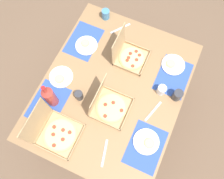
{
  "coord_description": "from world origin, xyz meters",
  "views": [
    {
      "loc": [
        -0.63,
        -0.28,
        2.63
      ],
      "look_at": [
        0.0,
        0.0,
        0.75
      ],
      "focal_mm": 37.97,
      "sensor_mm": 36.0,
      "label": 1
    }
  ],
  "objects_px": {
    "plate_far_left": "(173,65)",
    "cup_clear_right": "(162,90)",
    "pizza_box_edge_far": "(55,132)",
    "cup_spare": "(79,95)",
    "plate_near_right": "(61,77)",
    "plate_middle": "(146,142)",
    "pizza_box_corner_left": "(108,105)",
    "cup_dark": "(106,14)",
    "pizza_box_center": "(129,55)",
    "plate_near_left": "(86,45)",
    "soda_bottle": "(50,96)",
    "cup_clear_left": "(177,95)"
  },
  "relations": [
    {
      "from": "plate_near_right",
      "to": "pizza_box_corner_left",
      "type": "bearing_deg",
      "value": -98.27
    },
    {
      "from": "pizza_box_center",
      "to": "soda_bottle",
      "type": "distance_m",
      "value": 0.76
    },
    {
      "from": "pizza_box_corner_left",
      "to": "plate_near_left",
      "type": "distance_m",
      "value": 0.61
    },
    {
      "from": "pizza_box_center",
      "to": "plate_near_left",
      "type": "relative_size",
      "value": 1.48
    },
    {
      "from": "plate_middle",
      "to": "cup_dark",
      "type": "height_order",
      "value": "cup_dark"
    },
    {
      "from": "plate_near_left",
      "to": "cup_dark",
      "type": "distance_m",
      "value": 0.36
    },
    {
      "from": "pizza_box_corner_left",
      "to": "plate_far_left",
      "type": "relative_size",
      "value": 1.56
    },
    {
      "from": "pizza_box_corner_left",
      "to": "plate_near_right",
      "type": "bearing_deg",
      "value": 81.73
    },
    {
      "from": "plate_near_left",
      "to": "cup_dark",
      "type": "bearing_deg",
      "value": -4.67
    },
    {
      "from": "plate_near_right",
      "to": "cup_spare",
      "type": "xyz_separation_m",
      "value": [
        -0.09,
        -0.23,
        0.04
      ]
    },
    {
      "from": "plate_middle",
      "to": "cup_clear_left",
      "type": "height_order",
      "value": "cup_clear_left"
    },
    {
      "from": "pizza_box_corner_left",
      "to": "plate_middle",
      "type": "bearing_deg",
      "value": -109.42
    },
    {
      "from": "plate_middle",
      "to": "cup_dark",
      "type": "xyz_separation_m",
      "value": [
        0.93,
        0.78,
        0.04
      ]
    },
    {
      "from": "soda_bottle",
      "to": "cup_spare",
      "type": "distance_m",
      "value": 0.24
    },
    {
      "from": "cup_clear_right",
      "to": "soda_bottle",
      "type": "bearing_deg",
      "value": 119.74
    },
    {
      "from": "pizza_box_edge_far",
      "to": "cup_clear_left",
      "type": "distance_m",
      "value": 1.02
    },
    {
      "from": "pizza_box_corner_left",
      "to": "plate_far_left",
      "type": "distance_m",
      "value": 0.68
    },
    {
      "from": "plate_near_right",
      "to": "cup_clear_right",
      "type": "distance_m",
      "value": 0.86
    },
    {
      "from": "plate_middle",
      "to": "pizza_box_corner_left",
      "type": "bearing_deg",
      "value": 70.58
    },
    {
      "from": "plate_near_right",
      "to": "cup_clear_right",
      "type": "xyz_separation_m",
      "value": [
        0.23,
        -0.82,
        0.04
      ]
    },
    {
      "from": "plate_near_left",
      "to": "soda_bottle",
      "type": "relative_size",
      "value": 0.62
    },
    {
      "from": "plate_far_left",
      "to": "cup_spare",
      "type": "relative_size",
      "value": 2.26
    },
    {
      "from": "plate_middle",
      "to": "soda_bottle",
      "type": "xyz_separation_m",
      "value": [
        -0.01,
        0.82,
        0.12
      ]
    },
    {
      "from": "soda_bottle",
      "to": "cup_clear_left",
      "type": "xyz_separation_m",
      "value": [
        0.45,
        -0.91,
        -0.08
      ]
    },
    {
      "from": "plate_middle",
      "to": "plate_far_left",
      "type": "height_order",
      "value": "same"
    },
    {
      "from": "pizza_box_center",
      "to": "cup_clear_left",
      "type": "height_order",
      "value": "pizza_box_center"
    },
    {
      "from": "plate_near_left",
      "to": "plate_near_right",
      "type": "distance_m",
      "value": 0.37
    },
    {
      "from": "pizza_box_corner_left",
      "to": "cup_dark",
      "type": "height_order",
      "value": "pizza_box_corner_left"
    },
    {
      "from": "pizza_box_corner_left",
      "to": "cup_spare",
      "type": "bearing_deg",
      "value": 95.1
    },
    {
      "from": "plate_near_left",
      "to": "pizza_box_corner_left",
      "type": "bearing_deg",
      "value": -136.27
    },
    {
      "from": "pizza_box_center",
      "to": "cup_dark",
      "type": "distance_m",
      "value": 0.48
    },
    {
      "from": "cup_spare",
      "to": "cup_dark",
      "type": "height_order",
      "value": "cup_dark"
    },
    {
      "from": "pizza_box_corner_left",
      "to": "plate_near_left",
      "type": "height_order",
      "value": "pizza_box_corner_left"
    },
    {
      "from": "pizza_box_edge_far",
      "to": "cup_spare",
      "type": "bearing_deg",
      "value": -5.05
    },
    {
      "from": "cup_clear_right",
      "to": "pizza_box_corner_left",
      "type": "bearing_deg",
      "value": 131.0
    },
    {
      "from": "pizza_box_edge_far",
      "to": "cup_spare",
      "type": "xyz_separation_m",
      "value": [
        0.34,
        -0.03,
        -0.01
      ]
    },
    {
      "from": "plate_middle",
      "to": "cup_clear_right",
      "type": "bearing_deg",
      "value": 5.74
    },
    {
      "from": "soda_bottle",
      "to": "cup_clear_right",
      "type": "relative_size",
      "value": 3.59
    },
    {
      "from": "pizza_box_center",
      "to": "plate_near_left",
      "type": "height_order",
      "value": "pizza_box_center"
    },
    {
      "from": "plate_far_left",
      "to": "pizza_box_corner_left",
      "type": "bearing_deg",
      "value": 148.31
    },
    {
      "from": "pizza_box_edge_far",
      "to": "soda_bottle",
      "type": "distance_m",
      "value": 0.28
    },
    {
      "from": "plate_middle",
      "to": "plate_near_right",
      "type": "distance_m",
      "value": 0.89
    },
    {
      "from": "cup_spare",
      "to": "plate_near_left",
      "type": "bearing_deg",
      "value": 19.87
    },
    {
      "from": "cup_clear_right",
      "to": "pizza_box_edge_far",
      "type": "bearing_deg",
      "value": 136.64
    },
    {
      "from": "pizza_box_edge_far",
      "to": "plate_far_left",
      "type": "relative_size",
      "value": 1.65
    },
    {
      "from": "plate_far_left",
      "to": "cup_clear_right",
      "type": "xyz_separation_m",
      "value": [
        -0.28,
        0.01,
        0.04
      ]
    },
    {
      "from": "pizza_box_center",
      "to": "plate_near_left",
      "type": "distance_m",
      "value": 0.4
    },
    {
      "from": "plate_middle",
      "to": "cup_dark",
      "type": "relative_size",
      "value": 2.18
    },
    {
      "from": "plate_far_left",
      "to": "soda_bottle",
      "type": "bearing_deg",
      "value": 132.42
    },
    {
      "from": "pizza_box_edge_far",
      "to": "cup_dark",
      "type": "height_order",
      "value": "pizza_box_edge_far"
    }
  ]
}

